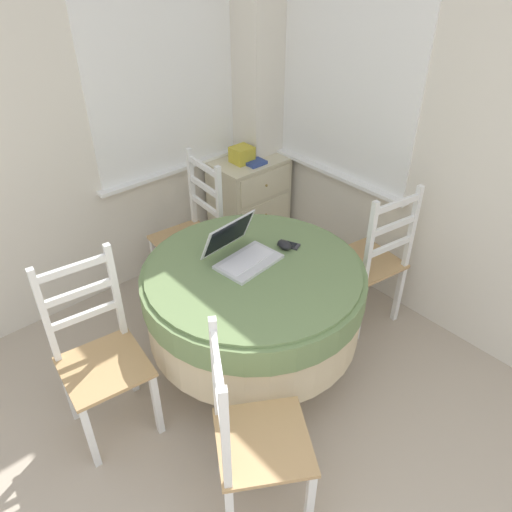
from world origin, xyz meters
The scene contains 12 objects.
corner_room_shell centered at (1.38, 1.84, 1.28)m, with size 4.62×4.71×2.55m.
round_dining_table centered at (1.20, 1.60, 0.54)m, with size 1.21×1.21×0.72m.
laptop centered at (1.21, 1.70, 0.77)m, with size 0.37×0.34×0.22m.
computer_mouse centered at (1.45, 1.62, 0.75)m, with size 0.06×0.09×0.05m.
cell_phone centered at (1.49, 1.63, 0.73)m, with size 0.10×0.13×0.01m.
dining_chair_near_back_window centered at (1.37, 2.43, 0.46)m, with size 0.42×0.43×1.00m.
dining_chair_near_right_window centered at (2.03, 1.43, 0.46)m, with size 0.45×0.45×1.00m.
dining_chair_camera_near centered at (0.63, 0.96, 0.46)m, with size 0.54×0.54×1.00m.
dining_chair_left_flank centered at (0.37, 1.80, 0.46)m, with size 0.44×0.44×1.00m.
corner_cabinet centered at (2.05, 2.62, 0.38)m, with size 0.57×0.41×0.76m.
storage_box centered at (1.98, 2.62, 0.82)m, with size 0.15×0.14×0.12m.
book_on_cabinet centered at (2.03, 2.56, 0.77)m, with size 0.14×0.18×0.02m.
Camera 1 is at (-0.20, -0.01, 2.28)m, focal length 35.00 mm.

